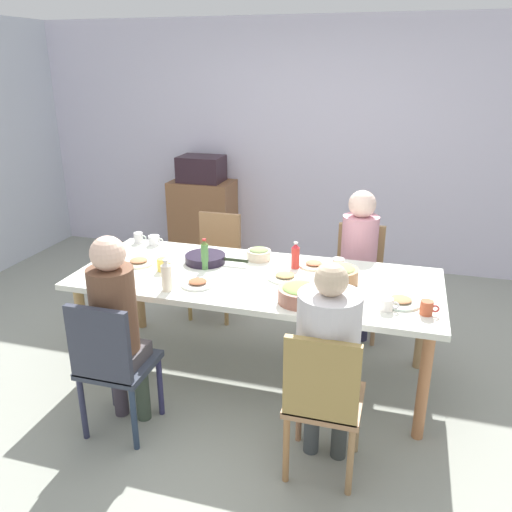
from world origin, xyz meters
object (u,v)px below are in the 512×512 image
Objects in this scene: person_1 at (359,251)px; bottle_0 at (166,276)px; plate_2 at (285,277)px; cup_4 at (387,304)px; chair_3 at (323,397)px; bottle_2 at (205,255)px; person_3 at (328,350)px; cup_0 at (427,308)px; side_cabinet at (203,220)px; plate_1 at (314,265)px; serving_pan at (206,259)px; cup_2 at (154,240)px; microwave at (201,169)px; plate_4 at (198,283)px; bowl_2 at (338,274)px; bowl_0 at (259,254)px; cup_5 at (338,264)px; plate_0 at (139,262)px; chair_1 at (358,273)px; cup_3 at (139,238)px; cup_6 at (112,277)px; chair_0 at (111,361)px; bowl_1 at (300,294)px; cup_1 at (163,265)px; bottle_1 at (295,256)px; person_0 at (116,320)px; plate_3 at (401,301)px; chair_2 at (217,258)px.

person_1 is 1.62m from bottle_0.
cup_4 reaches higher than plate_2.
chair_3 is at bearing -65.04° from plate_2.
bottle_2 is at bearing 178.57° from plate_2.
person_3 is 11.18× the size of cup_0.
side_cabinet is (-1.88, 3.06, -0.06)m from chair_3.
person_3 is 5.82× the size of plate_1.
serving_pan is 0.60m from cup_2.
plate_4 is at bearing -68.94° from microwave.
cup_2 is (-1.53, 0.36, -0.02)m from bowl_2.
bottle_0 is at bearing -140.12° from plate_4.
plate_1 is 0.42m from bowl_0.
bottle_2 reaches higher than cup_2.
chair_3 reaches higher than bowl_2.
cup_4 is at bearing -57.15° from cup_5.
cup_0 is at bearing -30.03° from bowl_2.
plate_0 is 2.03m from cup_0.
serving_pan is at bearing 161.57° from cup_4.
plate_4 is 0.46× the size of serving_pan.
plate_4 is 2.01× the size of cup_0.
chair_1 is at bearing 81.11° from cup_5.
person_3 is at bearing -35.09° from cup_3.
bottle_0 is at bearing -1.23° from cup_6.
person_1 is (1.24, 1.68, 0.22)m from chair_0.
bottle_2 is (-1.51, 0.31, 0.06)m from cup_0.
bottle_0 is at bearing -73.11° from side_cabinet.
bowl_1 reaches higher than cup_4.
cup_1 is (-0.04, 0.80, 0.30)m from chair_0.
bottle_1 is (1.35, -0.20, 0.05)m from cup_3.
cup_1 reaches higher than cup_3.
cup_2 is at bearing -80.74° from microwave.
chair_0 is at bearing -69.23° from cup_3.
chair_3 is (1.24, -0.09, -0.23)m from person_0.
plate_4 is 1.76× the size of cup_2.
cup_2 is 0.64× the size of bottle_1.
chair_1 is 1.70m from person_3.
side_cabinet is at bearing 122.40° from person_3.
chair_1 is 0.68m from cup_5.
cup_0 is at bearing 2.80° from cup_6.
plate_0 is at bearing 166.26° from bowl_1.
plate_2 is at bearing -96.95° from bottle_1.
bottle_1 is at bearing 152.24° from plate_3.
chair_0 reaches higher than plate_4.
chair_2 is 0.66m from cup_2.
bowl_0 reaches higher than cup_0.
bottle_0 reaches higher than cup_1.
cup_3 is (-0.46, 0.51, -0.00)m from cup_1.
cup_5 is at bearing 9.77° from bottle_1.
cup_2 is at bearing -80.74° from side_cabinet.
chair_3 is at bearing -4.21° from person_0.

